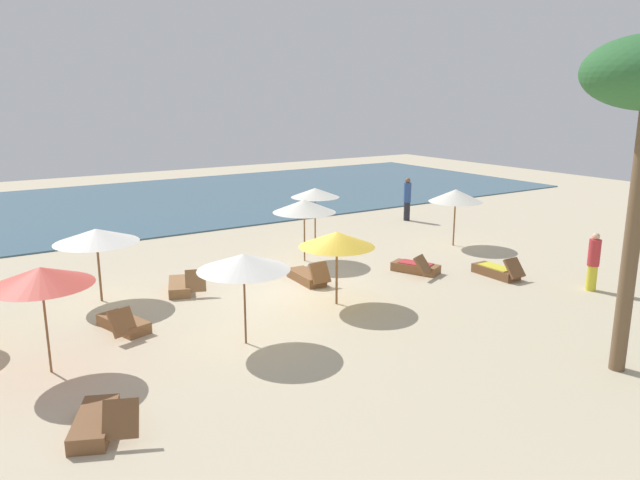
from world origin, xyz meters
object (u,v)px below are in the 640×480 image
(umbrella_4, at_px, (337,239))
(lounger_0, at_px, (181,286))
(umbrella_6, at_px, (456,196))
(umbrella_8, at_px, (315,193))
(umbrella_3, at_px, (96,236))
(lounger_5, at_px, (123,324))
(umbrella_1, at_px, (244,262))
(lounger_2, at_px, (416,267))
(lounger_3, at_px, (97,423))
(umbrella_2, at_px, (41,276))
(person_0, at_px, (593,261))
(person_2, at_px, (407,199))
(lounger_1, at_px, (497,271))
(lounger_4, at_px, (308,277))
(umbrella_0, at_px, (304,206))

(umbrella_4, distance_m, lounger_0, 4.87)
(umbrella_6, bearing_deg, umbrella_8, 141.33)
(umbrella_3, bearing_deg, umbrella_6, -3.30)
(lounger_5, bearing_deg, umbrella_4, -12.79)
(lounger_5, bearing_deg, umbrella_1, -47.33)
(lounger_2, distance_m, lounger_3, 11.63)
(umbrella_4, relative_size, umbrella_6, 0.96)
(umbrella_2, distance_m, person_0, 14.50)
(umbrella_2, xyz_separation_m, person_2, (16.31, 7.78, -1.07))
(lounger_0, bearing_deg, lounger_5, -136.89)
(umbrella_1, xyz_separation_m, lounger_2, (7.08, 2.14, -1.76))
(lounger_1, relative_size, lounger_3, 0.96)
(umbrella_3, height_order, lounger_0, umbrella_3)
(lounger_0, height_order, lounger_2, lounger_0)
(umbrella_3, height_order, person_2, umbrella_3)
(lounger_3, relative_size, person_2, 0.91)
(lounger_4, bearing_deg, umbrella_1, -138.84)
(umbrella_0, relative_size, lounger_5, 1.23)
(umbrella_2, xyz_separation_m, umbrella_8, (10.61, 6.53, -0.13))
(umbrella_2, relative_size, lounger_3, 1.28)
(umbrella_0, bearing_deg, umbrella_6, -11.69)
(lounger_3, bearing_deg, umbrella_2, 94.83)
(umbrella_8, bearing_deg, umbrella_1, -131.79)
(umbrella_0, xyz_separation_m, lounger_3, (-8.61, -7.34, -1.73))
(umbrella_4, xyz_separation_m, lounger_4, (0.38, 2.10, -1.64))
(umbrella_8, bearing_deg, lounger_0, -155.42)
(person_2, bearing_deg, lounger_1, -112.31)
(lounger_1, xyz_separation_m, lounger_3, (-12.71, -2.48, -0.01))
(lounger_5, xyz_separation_m, person_0, (12.29, -4.28, 0.69))
(umbrella_6, xyz_separation_m, lounger_4, (-7.03, -0.90, -1.73))
(umbrella_0, relative_size, umbrella_6, 1.00)
(lounger_1, bearing_deg, person_2, 67.69)
(lounger_0, bearing_deg, umbrella_2, -139.15)
(lounger_0, height_order, lounger_5, lounger_0)
(umbrella_2, distance_m, lounger_2, 11.33)
(person_0, bearing_deg, lounger_1, 116.92)
(person_0, relative_size, person_2, 0.89)
(lounger_4, bearing_deg, person_2, 32.15)
(lounger_1, bearing_deg, lounger_2, 137.50)
(umbrella_2, relative_size, lounger_4, 1.34)
(umbrella_3, distance_m, umbrella_6, 12.74)
(umbrella_8, distance_m, lounger_4, 5.40)
(umbrella_4, relative_size, lounger_0, 1.18)
(umbrella_1, bearing_deg, umbrella_2, 168.19)
(umbrella_2, bearing_deg, umbrella_3, 63.58)
(umbrella_1, xyz_separation_m, person_0, (10.15, -1.96, -1.07))
(umbrella_0, relative_size, lounger_3, 1.22)
(lounger_4, bearing_deg, umbrella_3, 163.94)
(umbrella_0, xyz_separation_m, lounger_0, (-4.74, -0.90, -1.73))
(umbrella_1, bearing_deg, person_0, -10.94)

